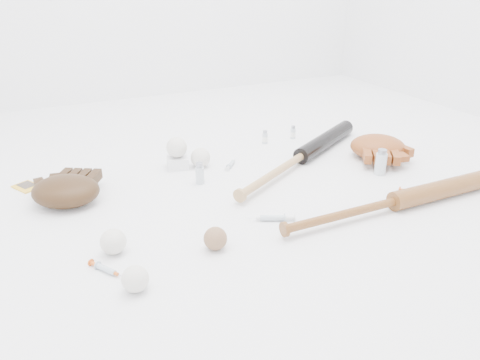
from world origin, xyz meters
name	(u,v)px	position (x,y,z in m)	size (l,w,h in m)	color
bat_dark	(302,156)	(0.31, 0.18, 0.03)	(0.93, 0.07, 0.07)	black
bat_wood	(395,201)	(0.36, -0.29, 0.03)	(0.88, 0.06, 0.06)	brown
glove_dark	(66,191)	(-0.58, 0.22, 0.05)	(0.26, 0.26, 0.10)	#331F0E
glove_tan	(378,146)	(0.62, 0.10, 0.05)	(0.26, 0.26, 0.10)	brown
trading_card	(27,187)	(-0.70, 0.41, 0.00)	(0.07, 0.09, 0.01)	gold
pedestal	(178,162)	(-0.15, 0.35, 0.02)	(0.08, 0.08, 0.04)	white
baseball_on_pedestal	(177,147)	(-0.15, 0.35, 0.08)	(0.08, 0.08, 0.08)	silver
baseball_left	(113,242)	(-0.51, -0.15, 0.04)	(0.07, 0.07, 0.07)	silver
baseball_upper	(200,158)	(-0.07, 0.32, 0.04)	(0.08, 0.08, 0.08)	silver
baseball_mid	(135,279)	(-0.49, -0.33, 0.03)	(0.07, 0.07, 0.07)	silver
baseball_aged	(215,239)	(-0.25, -0.25, 0.03)	(0.07, 0.07, 0.07)	brown
syringe_0	(106,269)	(-0.55, -0.23, 0.01)	(0.14, 0.02, 0.02)	#ADBCC6
syringe_1	(272,218)	(-0.03, -0.18, 0.01)	(0.17, 0.03, 0.02)	#ADBCC6
syringe_2	(231,164)	(0.04, 0.28, 0.01)	(0.13, 0.02, 0.02)	#ADBCC6
syringe_3	(417,193)	(0.51, -0.24, 0.01)	(0.14, 0.02, 0.02)	#ADBCC6
vial_0	(293,132)	(0.43, 0.45, 0.03)	(0.02, 0.02, 0.06)	silver
vial_1	(265,137)	(0.29, 0.45, 0.03)	(0.02, 0.02, 0.06)	silver
vial_2	(200,173)	(-0.13, 0.18, 0.04)	(0.03, 0.03, 0.08)	silver
vial_3	(381,162)	(0.52, -0.04, 0.05)	(0.04, 0.04, 0.10)	silver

